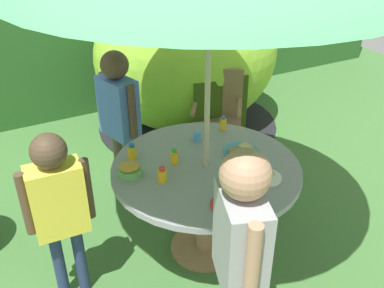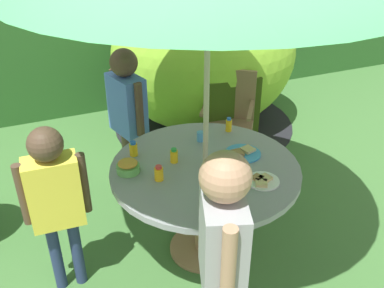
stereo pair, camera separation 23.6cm
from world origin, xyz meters
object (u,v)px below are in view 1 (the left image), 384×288
snack_bowl (129,170)px  plate_center_back (231,205)px  juice_bottle_far_right (223,123)px  juice_bottle_near_left (132,152)px  wooden_chair (217,114)px  juice_bottle_near_right (174,157)px  child_in_blue_shirt (118,108)px  garden_table (206,182)px  juice_bottle_center_front (162,175)px  child_in_grey_shirt (240,241)px  dome_tent (187,55)px  child_in_yellow_shirt (58,200)px  cup_near (197,136)px  plate_front_edge (265,177)px  plate_far_left (241,150)px

snack_bowl → plate_center_back: size_ratio=0.64×
juice_bottle_far_right → juice_bottle_near_left: bearing=-175.0°
wooden_chair → juice_bottle_near_right: (-0.89, -0.91, 0.27)m
child_in_blue_shirt → juice_bottle_far_right: (0.66, -0.58, -0.04)m
garden_table → juice_bottle_center_front: bearing=-174.8°
child_in_grey_shirt → dome_tent: bearing=-3.4°
wooden_chair → child_in_blue_shirt: size_ratio=0.72×
juice_bottle_near_left → juice_bottle_center_front: bearing=-79.3°
wooden_chair → child_in_blue_shirt: 1.05m
juice_bottle_near_right → garden_table: bearing=-37.3°
child_in_grey_shirt → snack_bowl: (-0.21, 1.00, -0.10)m
child_in_yellow_shirt → cup_near: size_ratio=16.61×
snack_bowl → plate_front_edge: 0.89m
plate_center_back → plate_front_edge: same height
juice_bottle_far_right → juice_bottle_center_front: size_ratio=1.08×
child_in_yellow_shirt → juice_bottle_near_right: child_in_yellow_shirt is taller
wooden_chair → plate_center_back: wooden_chair is taller
wooden_chair → snack_bowl: 1.55m
dome_tent → juice_bottle_near_right: (-1.03, -1.81, -0.03)m
juice_bottle_far_right → garden_table: bearing=-133.5°
plate_center_back → juice_bottle_far_right: juice_bottle_far_right is taller
garden_table → plate_front_edge: size_ratio=6.11×
garden_table → child_in_blue_shirt: 1.04m
plate_far_left → juice_bottle_near_left: bearing=158.6°
garden_table → plate_center_back: 0.49m
plate_far_left → garden_table: bearing=-171.9°
juice_bottle_near_left → juice_bottle_center_front: (0.07, -0.36, -0.00)m
dome_tent → plate_front_edge: (-0.59, -2.25, -0.07)m
snack_bowl → child_in_grey_shirt: bearing=-78.1°
cup_near → dome_tent: bearing=65.1°
plate_far_left → juice_bottle_far_right: size_ratio=2.24×
child_in_blue_shirt → plate_center_back: size_ratio=5.41×
snack_bowl → plate_far_left: bearing=-6.3°
child_in_grey_shirt → cup_near: 1.27m
juice_bottle_near_right → child_in_grey_shirt: bearing=-96.7°
wooden_chair → child_in_grey_shirt: bearing=-83.5°
child_in_grey_shirt → cup_near: size_ratio=19.04×
snack_bowl → plate_front_edge: size_ratio=0.73×
juice_bottle_near_right → child_in_yellow_shirt: bearing=-173.8°
dome_tent → snack_bowl: (-1.36, -1.81, -0.04)m
child_in_blue_shirt → plate_far_left: (0.59, -0.93, -0.08)m
juice_bottle_near_left → garden_table: bearing=-38.7°
plate_front_edge → juice_bottle_near_right: juice_bottle_near_right is taller
wooden_chair → juice_bottle_center_front: 1.54m
child_in_grey_shirt → wooden_chair: bearing=-9.1°
plate_far_left → juice_bottle_near_right: 0.50m
child_in_grey_shirt → plate_center_back: 0.48m
plate_front_edge → child_in_blue_shirt: bearing=113.0°
child_in_yellow_shirt → plate_far_left: 1.31m
wooden_chair → garden_table: bearing=-90.0°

